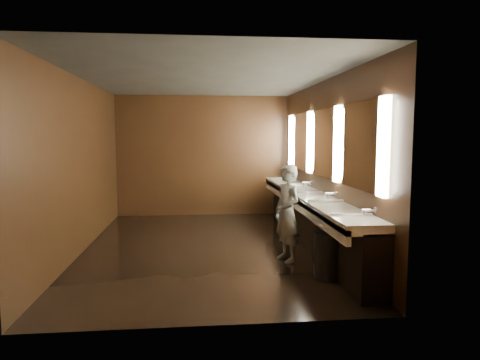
# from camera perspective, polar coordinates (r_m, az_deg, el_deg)

# --- Properties ---
(floor) EXTENTS (6.00, 6.00, 0.00)m
(floor) POSITION_cam_1_polar(r_m,az_deg,el_deg) (7.32, -4.51, -8.92)
(floor) COLOR black
(floor) RESTS_ON ground
(ceiling) EXTENTS (4.00, 6.00, 0.02)m
(ceiling) POSITION_cam_1_polar(r_m,az_deg,el_deg) (7.13, -4.70, 13.36)
(ceiling) COLOR #2D2D2B
(ceiling) RESTS_ON wall_back
(wall_back) EXTENTS (4.00, 0.02, 2.80)m
(wall_back) POSITION_cam_1_polar(r_m,az_deg,el_deg) (10.09, -4.95, 3.23)
(wall_back) COLOR black
(wall_back) RESTS_ON floor
(wall_front) EXTENTS (4.00, 0.02, 2.80)m
(wall_front) POSITION_cam_1_polar(r_m,az_deg,el_deg) (4.11, -3.74, -0.78)
(wall_front) COLOR black
(wall_front) RESTS_ON floor
(wall_left) EXTENTS (0.02, 6.00, 2.80)m
(wall_left) POSITION_cam_1_polar(r_m,az_deg,el_deg) (7.33, -20.44, 1.84)
(wall_left) COLOR black
(wall_left) RESTS_ON floor
(wall_right) EXTENTS (0.02, 6.00, 2.80)m
(wall_right) POSITION_cam_1_polar(r_m,az_deg,el_deg) (7.41, 11.07, 2.15)
(wall_right) COLOR black
(wall_right) RESTS_ON floor
(sink_counter) EXTENTS (0.55, 5.40, 1.01)m
(sink_counter) POSITION_cam_1_polar(r_m,az_deg,el_deg) (7.46, 9.40, -4.80)
(sink_counter) COLOR black
(sink_counter) RESTS_ON floor
(mirror_band) EXTENTS (0.06, 5.03, 1.15)m
(mirror_band) POSITION_cam_1_polar(r_m,az_deg,el_deg) (7.39, 10.98, 4.86)
(mirror_band) COLOR white
(mirror_band) RESTS_ON wall_right
(person) EXTENTS (0.51, 0.62, 1.45)m
(person) POSITION_cam_1_polar(r_m,az_deg,el_deg) (6.43, 6.30, -4.41)
(person) COLOR #7FA8BD
(person) RESTS_ON floor
(trash_bin) EXTENTS (0.47, 0.47, 0.61)m
(trash_bin) POSITION_cam_1_polar(r_m,az_deg,el_deg) (5.83, 11.77, -9.85)
(trash_bin) COLOR black
(trash_bin) RESTS_ON floor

